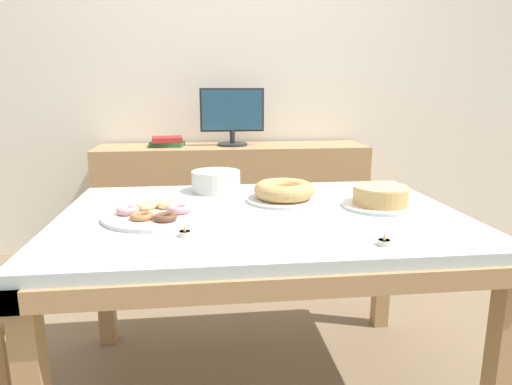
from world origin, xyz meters
name	(u,v)px	position (x,y,z in m)	size (l,w,h in m)	color
wall_back	(229,70)	(0.00, 1.78, 1.30)	(8.00, 0.10, 2.60)	silver
dining_table	(261,235)	(0.00, 0.00, 0.65)	(1.46, 1.03, 0.74)	silver
sideboard	(233,203)	(0.00, 1.48, 0.40)	(1.79, 0.44, 0.80)	tan
computer_monitor	(232,117)	(0.00, 1.48, 0.99)	(0.42, 0.20, 0.38)	#262628
book_stack	(167,142)	(-0.43, 1.48, 0.83)	(0.23, 0.19, 0.06)	#2D6638
cake_chocolate_round	(380,198)	(0.45, 0.02, 0.77)	(0.28, 0.28, 0.08)	silver
cake_golden_bundt	(284,192)	(0.11, 0.15, 0.77)	(0.29, 0.29, 0.08)	silver
pastry_platter	(157,214)	(-0.37, -0.02, 0.75)	(0.38, 0.38, 0.04)	silver
plate_stack	(216,181)	(-0.15, 0.36, 0.78)	(0.21, 0.21, 0.09)	silver
tealight_near_front	(371,185)	(0.55, 0.37, 0.75)	(0.04, 0.04, 0.04)	silver
tealight_right_edge	(185,233)	(-0.26, -0.25, 0.75)	(0.04, 0.04, 0.04)	silver
tealight_near_cakes	(384,242)	(0.30, -0.40, 0.75)	(0.04, 0.04, 0.04)	silver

